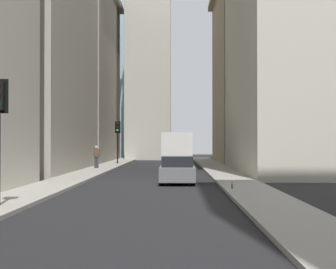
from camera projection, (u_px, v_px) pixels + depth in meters
The scene contains 12 objects.
ground_plane at pixel (151, 182), 29.96m from camera, with size 135.00×135.00×0.00m, color black.
sidewalk_right at pixel (66, 181), 30.03m from camera, with size 90.00×2.20×0.14m, color gray.
sidewalk_left at pixel (236, 181), 29.90m from camera, with size 90.00×2.20×0.14m, color gray.
building_left_midfar at pixel (309, 0), 39.38m from camera, with size 19.47×10.50×24.05m.
building_left_far at pixel (266, 66), 58.30m from camera, with size 16.53×10.50×20.02m.
building_right_far at pixel (65, 60), 60.44m from camera, with size 18.88×10.50×21.73m.
church_spire at pixel (149, 21), 68.91m from camera, with size 5.91×5.91×32.33m.
delivery_truck at pixel (177, 151), 43.72m from camera, with size 6.46×2.25×2.84m.
hatchback_grey at pixel (177, 171), 29.14m from camera, with size 4.30×1.78×1.42m.
traffic_light_midblock at pixel (118, 132), 52.90m from camera, with size 0.43×0.52×3.94m.
pedestrian at pixel (96, 156), 43.30m from camera, with size 0.26×0.44×1.71m.
discarded_bottle at pixel (232, 186), 24.19m from camera, with size 0.07×0.07×0.27m.
Camera 1 is at (-29.97, -1.35, 2.14)m, focal length 60.56 mm.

